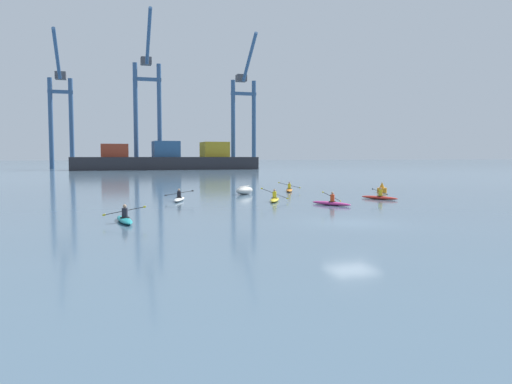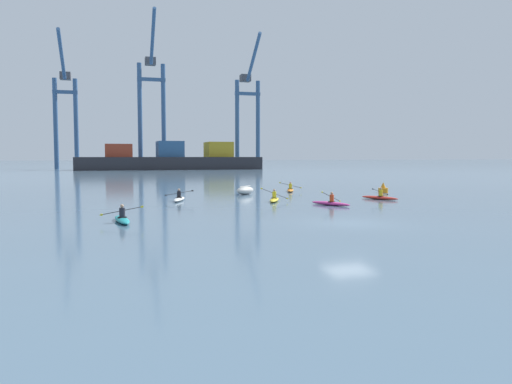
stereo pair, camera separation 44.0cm
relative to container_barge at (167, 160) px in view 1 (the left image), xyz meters
The scene contains 13 objects.
ground_plane 107.13m from the container_barge, 91.68° to the right, with size 800.00×800.00×0.00m, color slate.
container_barge is the anchor object (origin of this frame).
gantry_crane_west 33.07m from the container_barge, 151.93° to the left, with size 6.39×19.44×34.07m.
gantry_crane_west_mid 18.68m from the container_barge, 116.60° to the left, with size 7.47×16.86×39.62m.
gantry_crane_east_mid 28.93m from the container_barge, 21.62° to the left, with size 7.38×16.69×35.87m.
capsized_dinghy 86.73m from the container_barge, 92.16° to the right, with size 2.55×2.68×0.76m.
channel_buoy 88.97m from the container_barge, 83.70° to the right, with size 0.90×0.90×1.00m.
kayak_red 95.03m from the container_barge, 86.56° to the right, with size 2.04×3.33×0.95m.
kayak_white 92.22m from the container_barge, 96.16° to the right, with size 2.18×3.43×0.95m.
kayak_teal 104.43m from the container_barge, 97.94° to the right, with size 2.26×3.45×0.95m.
kayak_orange 84.45m from the container_barge, 88.70° to the right, with size 2.10×3.39×0.95m.
kayak_magenta 98.21m from the container_barge, 90.07° to the right, with size 2.06×3.31×1.06m.
kayak_yellow 94.25m from the container_barge, 91.81° to the right, with size 2.01×3.36×1.07m.
Camera 1 is at (-12.24, -23.27, 3.47)m, focal length 35.21 mm.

